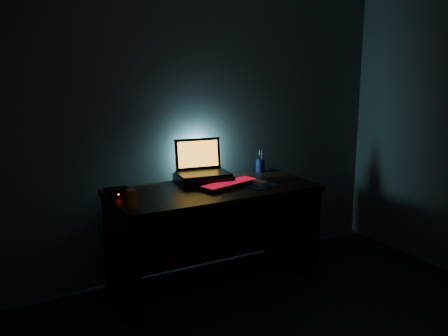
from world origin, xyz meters
The scene contains 10 objects.
room centered at (0.00, 0.00, 1.25)m, with size 3.50×4.00×2.50m.
desk centered at (0.00, 1.67, 0.49)m, with size 1.50×0.70×0.75m.
riser centered at (0.01, 1.80, 0.78)m, with size 0.40×0.30×0.06m, color black.
laptop centered at (0.01, 1.85, 0.87)m, with size 0.41×0.33×0.26m.
keyboard centered at (0.12, 1.61, 0.76)m, with size 0.51×0.28×0.03m.
mousepad centered at (0.33, 1.51, 0.75)m, with size 0.22×0.20×0.00m, color #0B1E4E.
mouse centered at (0.33, 1.51, 0.77)m, with size 0.06×0.10×0.03m, color gray.
pen_cup centered at (0.58, 1.90, 0.80)m, with size 0.07×0.07×0.10m, color black.
juice_glass centered at (-0.68, 1.44, 0.81)m, with size 0.07×0.07×0.11m, color orange.
router centered at (-0.68, 1.75, 0.78)m, with size 0.17×0.14×0.05m.
Camera 1 is at (-1.64, -1.48, 1.66)m, focal length 40.00 mm.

